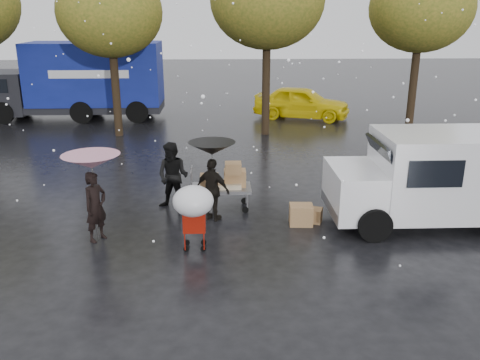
{
  "coord_description": "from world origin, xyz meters",
  "views": [
    {
      "loc": [
        0.64,
        -10.48,
        4.81
      ],
      "look_at": [
        1.1,
        1.0,
        0.99
      ],
      "focal_mm": 38.0,
      "sensor_mm": 36.0,
      "label": 1
    }
  ],
  "objects_px": {
    "yellow_taxi": "(302,102)",
    "person_black": "(213,190)",
    "blue_truck": "(78,81)",
    "person_pink": "(96,207)",
    "vendor_cart": "(224,182)",
    "shopping_cart": "(193,204)",
    "white_van": "(442,176)"
  },
  "relations": [
    {
      "from": "yellow_taxi",
      "to": "person_pink",
      "type": "bearing_deg",
      "value": 173.59
    },
    {
      "from": "yellow_taxi",
      "to": "person_black",
      "type": "bearing_deg",
      "value": -178.35
    },
    {
      "from": "person_black",
      "to": "white_van",
      "type": "distance_m",
      "value": 5.39
    },
    {
      "from": "person_pink",
      "to": "shopping_cart",
      "type": "bearing_deg",
      "value": -72.06
    },
    {
      "from": "person_black",
      "to": "vendor_cart",
      "type": "bearing_deg",
      "value": -80.66
    },
    {
      "from": "person_pink",
      "to": "shopping_cart",
      "type": "distance_m",
      "value": 2.28
    },
    {
      "from": "yellow_taxi",
      "to": "blue_truck",
      "type": "bearing_deg",
      "value": 107.59
    },
    {
      "from": "person_pink",
      "to": "person_black",
      "type": "height_order",
      "value": "person_pink"
    },
    {
      "from": "shopping_cart",
      "to": "yellow_taxi",
      "type": "xyz_separation_m",
      "value": [
        4.41,
        13.93,
        -0.31
      ]
    },
    {
      "from": "person_black",
      "to": "shopping_cart",
      "type": "relative_size",
      "value": 1.05
    },
    {
      "from": "person_pink",
      "to": "yellow_taxi",
      "type": "relative_size",
      "value": 0.35
    },
    {
      "from": "yellow_taxi",
      "to": "shopping_cart",
      "type": "bearing_deg",
      "value": -177.62
    },
    {
      "from": "person_black",
      "to": "vendor_cart",
      "type": "xyz_separation_m",
      "value": [
        0.29,
        0.73,
        -0.04
      ]
    },
    {
      "from": "vendor_cart",
      "to": "shopping_cart",
      "type": "xyz_separation_m",
      "value": [
        -0.66,
        -2.44,
        0.34
      ]
    },
    {
      "from": "shopping_cart",
      "to": "person_pink",
      "type": "bearing_deg",
      "value": 162.83
    },
    {
      "from": "person_pink",
      "to": "yellow_taxi",
      "type": "distance_m",
      "value": 14.8
    },
    {
      "from": "person_black",
      "to": "blue_truck",
      "type": "height_order",
      "value": "blue_truck"
    },
    {
      "from": "person_pink",
      "to": "yellow_taxi",
      "type": "height_order",
      "value": "person_pink"
    },
    {
      "from": "shopping_cart",
      "to": "white_van",
      "type": "xyz_separation_m",
      "value": [
        5.73,
        1.33,
        0.1
      ]
    },
    {
      "from": "person_black",
      "to": "shopping_cart",
      "type": "xyz_separation_m",
      "value": [
        -0.37,
        -1.71,
        0.3
      ]
    },
    {
      "from": "blue_truck",
      "to": "shopping_cart",
      "type": "bearing_deg",
      "value": -67.28
    },
    {
      "from": "vendor_cart",
      "to": "blue_truck",
      "type": "distance_m",
      "value": 13.7
    },
    {
      "from": "blue_truck",
      "to": "person_black",
      "type": "bearing_deg",
      "value": -63.22
    },
    {
      "from": "person_pink",
      "to": "white_van",
      "type": "height_order",
      "value": "white_van"
    },
    {
      "from": "yellow_taxi",
      "to": "white_van",
      "type": "bearing_deg",
      "value": -154.07
    },
    {
      "from": "shopping_cart",
      "to": "yellow_taxi",
      "type": "bearing_deg",
      "value": 72.42
    },
    {
      "from": "person_black",
      "to": "vendor_cart",
      "type": "height_order",
      "value": "person_black"
    },
    {
      "from": "white_van",
      "to": "shopping_cart",
      "type": "bearing_deg",
      "value": -166.93
    },
    {
      "from": "white_van",
      "to": "vendor_cart",
      "type": "bearing_deg",
      "value": 167.64
    },
    {
      "from": "person_pink",
      "to": "shopping_cart",
      "type": "xyz_separation_m",
      "value": [
        2.16,
        -0.67,
        0.28
      ]
    },
    {
      "from": "person_pink",
      "to": "vendor_cart",
      "type": "distance_m",
      "value": 3.33
    },
    {
      "from": "vendor_cart",
      "to": "shopping_cart",
      "type": "height_order",
      "value": "shopping_cart"
    }
  ]
}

